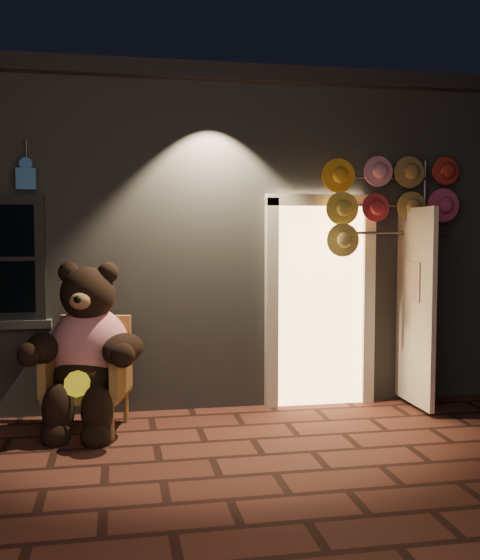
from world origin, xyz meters
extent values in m
plane|color=#542920|center=(0.00, 0.00, 0.00)|extent=(60.00, 60.00, 0.00)
cube|color=slate|center=(0.00, 4.00, 1.65)|extent=(7.00, 5.00, 3.30)
cube|color=black|center=(0.00, 4.00, 3.38)|extent=(7.30, 5.30, 0.16)
cube|color=#F8BC6F|center=(1.35, 1.48, 1.05)|extent=(0.92, 0.10, 2.10)
cube|color=beige|center=(0.83, 1.44, 1.05)|extent=(0.12, 0.12, 2.20)
cube|color=beige|center=(1.87, 1.44, 1.05)|extent=(0.12, 0.12, 2.20)
cube|color=beige|center=(1.35, 1.44, 2.13)|extent=(1.16, 0.12, 0.12)
cube|color=beige|center=(2.25, 1.10, 1.05)|extent=(0.05, 0.80, 2.00)
cube|color=#3873C7|center=(-1.55, 1.38, 2.30)|extent=(0.18, 0.07, 0.20)
cylinder|color=#59595E|center=(-1.55, 1.44, 2.55)|extent=(0.02, 0.02, 0.25)
cube|color=#A4843F|center=(-1.00, 0.95, 0.35)|extent=(0.80, 0.76, 0.10)
cube|color=#A4843F|center=(-0.93, 1.22, 0.69)|extent=(0.67, 0.24, 0.67)
cube|color=#A4843F|center=(-1.31, 1.01, 0.54)|extent=(0.21, 0.57, 0.38)
cube|color=#A4843F|center=(-0.70, 0.85, 0.54)|extent=(0.21, 0.57, 0.38)
cylinder|color=#A4843F|center=(-1.34, 0.76, 0.15)|extent=(0.05, 0.05, 0.30)
cylinder|color=#A4843F|center=(-0.79, 0.62, 0.15)|extent=(0.05, 0.05, 0.30)
cylinder|color=#A4843F|center=(-1.21, 1.28, 0.15)|extent=(0.05, 0.05, 0.30)
cylinder|color=#A4843F|center=(-0.66, 1.14, 0.15)|extent=(0.05, 0.05, 0.30)
ellipsoid|color=red|center=(-0.97, 1.00, 0.75)|extent=(0.84, 0.73, 0.76)
ellipsoid|color=black|center=(-0.99, 0.92, 0.53)|extent=(0.70, 0.63, 0.36)
sphere|color=black|center=(-0.99, 0.95, 1.25)|extent=(0.59, 0.59, 0.49)
sphere|color=black|center=(-1.15, 1.03, 1.44)|extent=(0.19, 0.19, 0.19)
sphere|color=black|center=(-0.80, 0.94, 1.44)|extent=(0.19, 0.19, 0.19)
ellipsoid|color=olive|center=(-1.04, 0.74, 1.20)|extent=(0.22, 0.18, 0.15)
ellipsoid|color=black|center=(-1.38, 0.86, 0.78)|extent=(0.32, 0.52, 0.28)
ellipsoid|color=black|center=(-0.68, 0.69, 0.78)|extent=(0.51, 0.56, 0.28)
ellipsoid|color=black|center=(-1.24, 0.65, 0.27)|extent=(0.28, 0.28, 0.47)
ellipsoid|color=black|center=(-0.91, 0.57, 0.27)|extent=(0.28, 0.28, 0.47)
sphere|color=black|center=(-1.25, 0.59, 0.08)|extent=(0.25, 0.25, 0.25)
sphere|color=black|center=(-0.92, 0.51, 0.08)|extent=(0.25, 0.25, 0.25)
cylinder|color=yellow|center=(-1.07, 0.61, 0.51)|extent=(0.25, 0.15, 0.22)
cylinder|color=#59595E|center=(2.47, 1.38, 1.28)|extent=(0.04, 0.04, 2.55)
cylinder|color=#59595E|center=(2.18, 1.36, 2.36)|extent=(1.13, 0.03, 0.03)
cylinder|color=#59595E|center=(2.18, 1.36, 2.08)|extent=(1.13, 0.03, 0.03)
cylinder|color=#59595E|center=(2.18, 1.36, 1.80)|extent=(1.13, 0.03, 0.03)
cylinder|color=orange|center=(1.50, 1.30, 2.41)|extent=(0.32, 0.11, 0.32)
cylinder|color=pink|center=(1.88, 1.27, 2.41)|extent=(0.32, 0.11, 0.32)
cylinder|color=olive|center=(2.26, 1.24, 2.41)|extent=(0.32, 0.11, 0.32)
cylinder|color=#AD2920|center=(2.63, 1.30, 2.41)|extent=(0.32, 0.11, 0.32)
cylinder|color=gold|center=(1.50, 1.27, 2.08)|extent=(0.32, 0.11, 0.32)
cylinder|color=#AF2A31|center=(1.88, 1.24, 2.08)|extent=(0.32, 0.11, 0.32)
cylinder|color=#A4823C|center=(2.26, 1.30, 2.08)|extent=(0.32, 0.11, 0.32)
cylinder|color=#C84270|center=(2.63, 1.27, 2.08)|extent=(0.32, 0.11, 0.32)
cylinder|color=gold|center=(1.50, 1.24, 1.75)|extent=(0.32, 0.11, 0.32)
camera|label=1|loc=(-0.73, -5.05, 1.78)|focal=42.00mm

